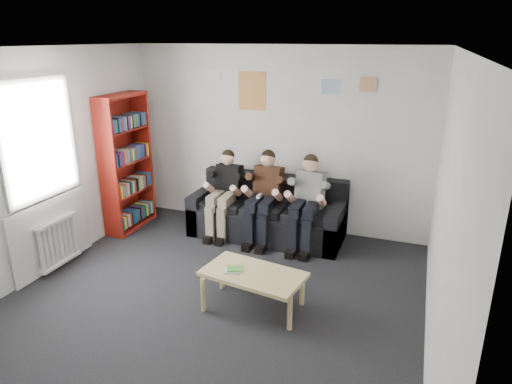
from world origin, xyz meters
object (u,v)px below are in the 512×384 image
person_right (306,203)px  person_middle (264,197)px  sofa (268,215)px  person_left (224,194)px  bookshelf (127,163)px  coffee_table (253,277)px

person_right → person_middle: bearing=-172.7°
sofa → person_right: (0.61, -0.20, 0.34)m
person_left → person_middle: size_ratio=0.96×
bookshelf → person_middle: 2.12m
bookshelf → person_right: 2.73m
coffee_table → person_left: size_ratio=0.85×
sofa → person_middle: (0.00, -0.20, 0.34)m
bookshelf → coffee_table: bookshelf is taller
person_middle → person_right: bearing=4.5°
bookshelf → person_right: (2.69, 0.25, -0.37)m
person_left → coffee_table: bearing=-56.6°
bookshelf → person_right: size_ratio=1.58×
coffee_table → person_right: size_ratio=0.83×
sofa → bookshelf: size_ratio=1.09×
bookshelf → person_right: bearing=4.3°
coffee_table → person_middle: size_ratio=0.82×
sofa → coffee_table: bearing=-75.8°
person_left → person_right: person_right is taller
coffee_table → person_middle: person_middle is taller
bookshelf → coffee_table: size_ratio=1.90×
sofa → bookshelf: bearing=-167.8°
sofa → person_middle: bearing=-90.0°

